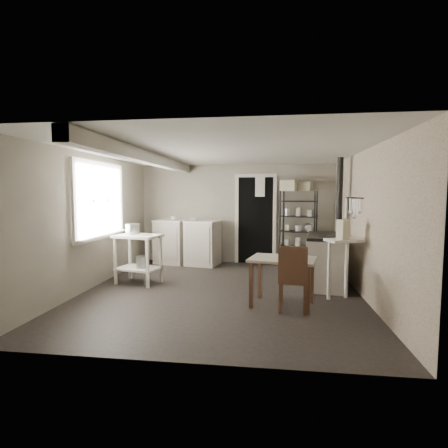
# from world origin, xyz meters

# --- Properties ---
(floor) EXTENTS (5.00, 5.00, 0.00)m
(floor) POSITION_xyz_m (0.00, 0.00, 0.00)
(floor) COLOR black
(floor) RESTS_ON ground
(ceiling) EXTENTS (5.00, 5.00, 0.00)m
(ceiling) POSITION_xyz_m (0.00, 0.00, 2.30)
(ceiling) COLOR silver
(ceiling) RESTS_ON wall_back
(wall_back) EXTENTS (4.50, 0.02, 2.30)m
(wall_back) POSITION_xyz_m (0.00, 2.50, 1.15)
(wall_back) COLOR #9D9686
(wall_back) RESTS_ON ground
(wall_front) EXTENTS (4.50, 0.02, 2.30)m
(wall_front) POSITION_xyz_m (0.00, -2.50, 1.15)
(wall_front) COLOR #9D9686
(wall_front) RESTS_ON ground
(wall_left) EXTENTS (0.02, 5.00, 2.30)m
(wall_left) POSITION_xyz_m (-2.25, 0.00, 1.15)
(wall_left) COLOR #9D9686
(wall_left) RESTS_ON ground
(wall_right) EXTENTS (0.02, 5.00, 2.30)m
(wall_right) POSITION_xyz_m (2.25, 0.00, 1.15)
(wall_right) COLOR #9D9686
(wall_right) RESTS_ON ground
(window) EXTENTS (0.12, 1.76, 1.28)m
(window) POSITION_xyz_m (-2.22, 0.20, 1.50)
(window) COLOR white
(window) RESTS_ON wall_left
(doorway) EXTENTS (0.96, 0.10, 2.08)m
(doorway) POSITION_xyz_m (0.45, 2.47, 1.00)
(doorway) COLOR white
(doorway) RESTS_ON ground
(ceiling_beam) EXTENTS (0.18, 5.00, 0.18)m
(ceiling_beam) POSITION_xyz_m (-1.20, 0.00, 2.20)
(ceiling_beam) COLOR white
(ceiling_beam) RESTS_ON ceiling
(wallpaper_panel) EXTENTS (0.01, 5.00, 2.30)m
(wallpaper_panel) POSITION_xyz_m (2.24, 0.00, 1.15)
(wallpaper_panel) COLOR beige
(wallpaper_panel) RESTS_ON wall_right
(utensil_rail) EXTENTS (0.06, 1.20, 0.44)m
(utensil_rail) POSITION_xyz_m (2.19, 0.60, 1.55)
(utensil_rail) COLOR silver
(utensil_rail) RESTS_ON wall_right
(prep_table) EXTENTS (0.88, 0.71, 0.88)m
(prep_table) POSITION_xyz_m (-1.57, 0.32, 0.40)
(prep_table) COLOR white
(prep_table) RESTS_ON ground
(stockpot) EXTENTS (0.33, 0.33, 0.27)m
(stockpot) POSITION_xyz_m (-1.70, 0.41, 0.94)
(stockpot) COLOR silver
(stockpot) RESTS_ON prep_table
(saucepan) EXTENTS (0.21, 0.21, 0.09)m
(saucepan) POSITION_xyz_m (-1.39, 0.30, 0.85)
(saucepan) COLOR silver
(saucepan) RESTS_ON prep_table
(bucket) EXTENTS (0.26, 0.26, 0.24)m
(bucket) POSITION_xyz_m (-1.47, 0.28, 0.39)
(bucket) COLOR silver
(bucket) RESTS_ON prep_table
(base_cabinets) EXTENTS (1.64, 0.94, 1.02)m
(base_cabinets) POSITION_xyz_m (-1.11, 2.18, 0.46)
(base_cabinets) COLOR beige
(base_cabinets) RESTS_ON ground
(mixing_bowl) EXTENTS (0.26, 0.26, 0.06)m
(mixing_bowl) POSITION_xyz_m (-0.96, 2.15, 0.95)
(mixing_bowl) COLOR silver
(mixing_bowl) RESTS_ON base_cabinets
(counter_cup) EXTENTS (0.12, 0.12, 0.09)m
(counter_cup) POSITION_xyz_m (-1.42, 2.13, 0.97)
(counter_cup) COLOR silver
(counter_cup) RESTS_ON base_cabinets
(shelf_rack) EXTENTS (0.85, 0.53, 1.68)m
(shelf_rack) POSITION_xyz_m (1.41, 2.26, 0.95)
(shelf_rack) COLOR black
(shelf_rack) RESTS_ON ground
(shelf_jar) EXTENTS (0.09, 0.09, 0.18)m
(shelf_jar) POSITION_xyz_m (1.17, 2.32, 1.36)
(shelf_jar) COLOR silver
(shelf_jar) RESTS_ON shelf_rack
(storage_box_a) EXTENTS (0.42, 0.40, 0.23)m
(storage_box_a) POSITION_xyz_m (1.20, 2.21, 2.01)
(storage_box_a) COLOR beige
(storage_box_a) RESTS_ON shelf_rack
(storage_box_b) EXTENTS (0.39, 0.38, 0.20)m
(storage_box_b) POSITION_xyz_m (1.54, 2.31, 1.99)
(storage_box_b) COLOR beige
(storage_box_b) RESTS_ON shelf_rack
(stove) EXTENTS (0.80, 1.23, 0.90)m
(stove) POSITION_xyz_m (1.77, 0.57, 0.44)
(stove) COLOR beige
(stove) RESTS_ON ground
(stovepipe) EXTENTS (0.12, 0.12, 1.32)m
(stovepipe) POSITION_xyz_m (2.04, 0.96, 1.59)
(stovepipe) COLOR black
(stovepipe) RESTS_ON stove
(side_ledge) EXTENTS (0.68, 0.53, 0.93)m
(side_ledge) POSITION_xyz_m (1.95, -0.12, 0.43)
(side_ledge) COLOR white
(side_ledge) RESTS_ON ground
(oats_box) EXTENTS (0.18, 0.23, 0.30)m
(oats_box) POSITION_xyz_m (1.89, -0.17, 1.01)
(oats_box) COLOR beige
(oats_box) RESTS_ON side_ledge
(work_table) EXTENTS (1.04, 0.82, 0.70)m
(work_table) POSITION_xyz_m (0.97, -0.63, 0.38)
(work_table) COLOR beige
(work_table) RESTS_ON ground
(table_cup) EXTENTS (0.12, 0.12, 0.09)m
(table_cup) POSITION_xyz_m (1.22, -0.70, 0.81)
(table_cup) COLOR silver
(table_cup) RESTS_ON work_table
(chair) EXTENTS (0.42, 0.44, 0.93)m
(chair) POSITION_xyz_m (1.11, -0.84, 0.48)
(chair) COLOR #513222
(chair) RESTS_ON ground
(flour_sack) EXTENTS (0.42, 0.38, 0.43)m
(flour_sack) POSITION_xyz_m (1.20, 2.10, 0.24)
(flour_sack) COLOR white
(flour_sack) RESTS_ON ground
(floor_crock) EXTENTS (0.16, 0.16, 0.16)m
(floor_crock) POSITION_xyz_m (1.39, -0.08, 0.07)
(floor_crock) COLOR silver
(floor_crock) RESTS_ON ground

